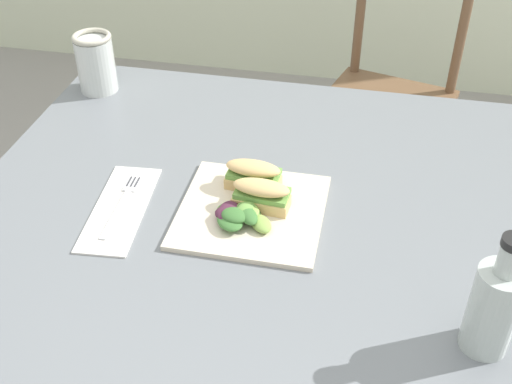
% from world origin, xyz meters
% --- Properties ---
extents(dining_table, '(1.23, 1.00, 0.74)m').
position_xyz_m(dining_table, '(0.11, 0.05, 0.62)').
color(dining_table, slate).
rests_on(dining_table, ground).
extents(chair_wooden_far, '(0.49, 0.49, 0.87)m').
position_xyz_m(chair_wooden_far, '(0.28, 1.06, 0.45)').
color(chair_wooden_far, brown).
rests_on(chair_wooden_far, ground).
extents(plate_lunch, '(0.26, 0.26, 0.01)m').
position_xyz_m(plate_lunch, '(0.04, 0.03, 0.74)').
color(plate_lunch, beige).
rests_on(plate_lunch, dining_table).
extents(sandwich_half_front, '(0.11, 0.06, 0.06)m').
position_xyz_m(sandwich_half_front, '(0.05, 0.04, 0.78)').
color(sandwich_half_front, '#DBB270').
rests_on(sandwich_half_front, plate_lunch).
extents(sandwich_half_back, '(0.11, 0.06, 0.06)m').
position_xyz_m(sandwich_half_back, '(0.02, 0.09, 0.78)').
color(sandwich_half_back, '#DBB270').
rests_on(sandwich_half_back, plate_lunch).
extents(salad_mixed_greens, '(0.12, 0.11, 0.03)m').
position_xyz_m(salad_mixed_greens, '(0.02, -0.01, 0.77)').
color(salad_mixed_greens, '#84A84C').
rests_on(salad_mixed_greens, plate_lunch).
extents(napkin_folded, '(0.12, 0.27, 0.00)m').
position_xyz_m(napkin_folded, '(-0.21, -0.01, 0.74)').
color(napkin_folded, silver).
rests_on(napkin_folded, dining_table).
extents(fork_on_napkin, '(0.03, 0.19, 0.00)m').
position_xyz_m(fork_on_napkin, '(-0.21, 0.01, 0.75)').
color(fork_on_napkin, silver).
rests_on(fork_on_napkin, napkin_folded).
extents(bottle_cold_brew, '(0.07, 0.07, 0.21)m').
position_xyz_m(bottle_cold_brew, '(0.43, -0.20, 0.81)').
color(bottle_cold_brew, black).
rests_on(bottle_cold_brew, dining_table).
extents(mason_jar_iced_tea, '(0.09, 0.09, 0.14)m').
position_xyz_m(mason_jar_iced_tea, '(-0.43, 0.42, 0.80)').
color(mason_jar_iced_tea, '#995623').
rests_on(mason_jar_iced_tea, dining_table).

